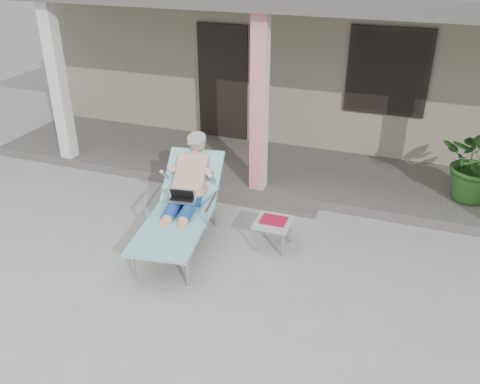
% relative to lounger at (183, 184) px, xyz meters
% --- Properties ---
extents(ground, '(60.00, 60.00, 0.00)m').
position_rel_lounger_xyz_m(ground, '(0.53, -0.63, -0.81)').
color(ground, '#9E9E99').
rests_on(ground, ground).
extents(house, '(10.40, 5.40, 3.30)m').
position_rel_lounger_xyz_m(house, '(0.53, 5.87, 0.85)').
color(house, gray).
rests_on(house, ground).
extents(porch_deck, '(10.00, 2.00, 0.15)m').
position_rel_lounger_xyz_m(porch_deck, '(0.53, 2.37, -0.74)').
color(porch_deck, '#605B56').
rests_on(porch_deck, ground).
extents(porch_overhang, '(10.00, 2.30, 2.85)m').
position_rel_lounger_xyz_m(porch_overhang, '(0.53, 2.32, 1.97)').
color(porch_overhang, silver).
rests_on(porch_overhang, porch_deck).
extents(porch_step, '(2.00, 0.30, 0.07)m').
position_rel_lounger_xyz_m(porch_step, '(0.53, 1.22, -0.78)').
color(porch_step, '#605B56').
rests_on(porch_step, ground).
extents(lounger, '(1.05, 2.10, 1.32)m').
position_rel_lounger_xyz_m(lounger, '(0.00, 0.00, 0.00)').
color(lounger, '#B7B7BC').
rests_on(lounger, ground).
extents(side_table, '(0.46, 0.46, 0.41)m').
position_rel_lounger_xyz_m(side_table, '(1.17, 0.20, -0.47)').
color(side_table, '#ADADA8').
rests_on(side_table, ground).
extents(potted_palm, '(1.19, 1.07, 1.18)m').
position_rel_lounger_xyz_m(potted_palm, '(3.65, 2.21, -0.07)').
color(potted_palm, '#26591E').
rests_on(potted_palm, porch_deck).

